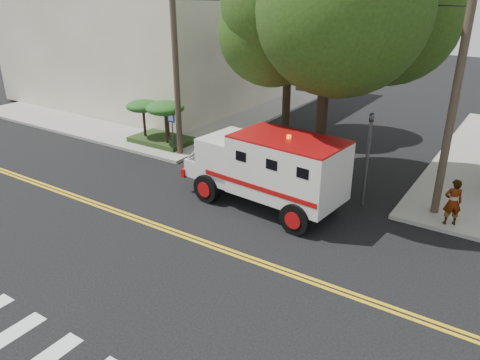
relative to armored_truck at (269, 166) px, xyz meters
The scene contains 12 objects.
ground 3.96m from the armored_truck, 103.50° to the right, with size 100.00×100.00×0.00m, color black.
sidewalk_nw 17.55m from the armored_truck, 145.11° to the left, with size 17.00×17.00×0.15m, color gray.
building_left 20.29m from the armored_truck, 144.87° to the left, with size 16.00×14.00×10.00m, color #B5AF95.
utility_pole_left 7.48m from the armored_truck, 158.80° to the left, with size 0.28×0.28×9.00m, color #382D23.
utility_pole_right 6.73m from the armored_truck, 26.30° to the left, with size 0.28×0.28×9.00m, color #382D23.
tree_main 6.28m from the armored_truck, 67.93° to the left, with size 6.08×5.70×9.85m.
tree_left 9.89m from the armored_truck, 113.02° to the left, with size 4.48×4.20×7.70m.
traffic_signal 3.68m from the armored_truck, 35.34° to the left, with size 0.15×0.18×3.60m.
accessibility_sign 7.54m from the armored_truck, 159.22° to the left, with size 0.45×0.10×2.02m.
palm_planter 8.85m from the armored_truck, 159.33° to the left, with size 3.52×2.63×2.36m.
armored_truck is the anchor object (origin of this frame).
pedestrian_a 6.44m from the armored_truck, 18.16° to the left, with size 0.61×0.40×1.67m, color gray.
Camera 1 is at (8.78, -10.45, 7.88)m, focal length 35.00 mm.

